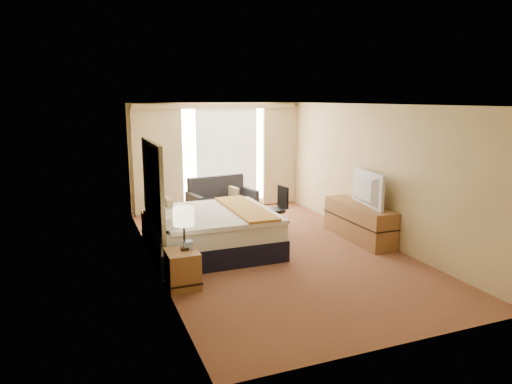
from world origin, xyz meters
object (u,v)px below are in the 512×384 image
object	(u,v)px
desk_chair	(278,211)
lamp_right	(152,186)
nightstand_left	(183,269)
media_dresser	(359,222)
television	(362,189)
bed	(211,231)
floor_lamp	(150,173)
loveseat	(222,204)
nightstand_right	(155,225)
lamp_left	(184,217)

from	to	relation	value
desk_chair	lamp_right	bearing A→B (deg)	162.54
nightstand_left	media_dresser	size ratio (longest dim) A/B	0.31
nightstand_left	television	bearing A→B (deg)	14.14
bed	floor_lamp	xyz separation A→B (m)	(-0.74, 1.99, 0.79)
bed	loveseat	world-z (taller)	bed
nightstand_right	floor_lamp	world-z (taller)	floor_lamp
floor_lamp	desk_chair	xyz separation A→B (m)	(2.41, -1.21, -0.75)
nightstand_right	television	size ratio (longest dim) A/B	0.48
bed	lamp_left	distance (m)	1.67
lamp_right	television	bearing A→B (deg)	-23.81
nightstand_left	bed	world-z (taller)	bed
media_dresser	nightstand_right	bearing A→B (deg)	158.60
floor_lamp	lamp_right	xyz separation A→B (m)	(-0.07, -0.81, -0.12)
lamp_left	lamp_right	bearing A→B (deg)	91.32
nightstand_left	media_dresser	xyz separation A→B (m)	(3.70, 1.05, 0.07)
media_dresser	desk_chair	size ratio (longest dim) A/B	1.93
television	bed	bearing A→B (deg)	88.90
bed	desk_chair	xyz separation A→B (m)	(1.66, 0.78, 0.03)
nightstand_left	lamp_left	distance (m)	0.77
nightstand_right	media_dresser	world-z (taller)	media_dresser
desk_chair	television	world-z (taller)	television
lamp_left	bed	bearing A→B (deg)	60.17
lamp_right	nightstand_right	bearing A→B (deg)	-72.46
bed	desk_chair	distance (m)	1.83
loveseat	media_dresser	bearing A→B (deg)	-61.67
lamp_left	lamp_right	distance (m)	2.50
television	desk_chair	bearing A→B (deg)	51.78
nightstand_right	lamp_left	world-z (taller)	lamp_left
television	lamp_left	bearing A→B (deg)	111.58
media_dresser	lamp_left	distance (m)	3.86
lamp_right	television	xyz separation A→B (m)	(3.66, -1.62, -0.02)
media_dresser	floor_lamp	xyz separation A→B (m)	(-3.64, 2.30, 0.82)
media_dresser	bed	xyz separation A→B (m)	(-2.89, 0.31, 0.03)
media_dresser	floor_lamp	size ratio (longest dim) A/B	1.09
loveseat	floor_lamp	world-z (taller)	floor_lamp
nightstand_right	lamp_right	xyz separation A→B (m)	(-0.01, 0.04, 0.78)
loveseat	lamp_left	xyz separation A→B (m)	(-1.65, -3.57, 0.73)
bed	floor_lamp	bearing A→B (deg)	110.53
floor_lamp	lamp_left	world-z (taller)	floor_lamp
bed	media_dresser	bearing A→B (deg)	-6.14
television	loveseat	bearing A→B (deg)	43.76
nightstand_right	desk_chair	world-z (taller)	desk_chair
floor_lamp	television	world-z (taller)	floor_lamp
nightstand_left	lamp_left	xyz separation A→B (m)	(0.05, 0.03, 0.77)
floor_lamp	lamp_right	distance (m)	0.83
bed	television	size ratio (longest dim) A/B	1.87
loveseat	television	distance (m)	3.39
media_dresser	loveseat	size ratio (longest dim) A/B	1.12
nightstand_left	desk_chair	distance (m)	3.27
media_dresser	loveseat	world-z (taller)	loveseat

